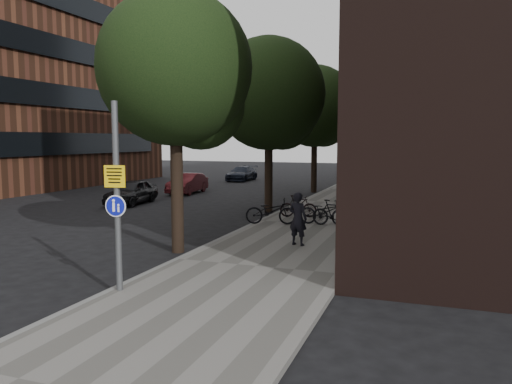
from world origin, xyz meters
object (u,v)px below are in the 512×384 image
at_px(signpost, 117,196).
at_px(parked_car_near, 131,192).
at_px(pedestrian, 298,219).
at_px(parked_bike_facade_near, 324,212).

distance_m(signpost, parked_car_near, 15.40).
relative_size(pedestrian, parked_bike_facade_near, 0.86).
height_order(pedestrian, parked_car_near, pedestrian).
bearing_deg(parked_bike_facade_near, parked_car_near, 77.18).
bearing_deg(parked_car_near, pedestrian, -39.32).
distance_m(signpost, parked_bike_facade_near, 9.82).
height_order(parked_bike_facade_near, parked_car_near, parked_car_near).
bearing_deg(signpost, parked_bike_facade_near, 66.93).
bearing_deg(parked_car_near, parked_bike_facade_near, -23.18).
height_order(pedestrian, parked_bike_facade_near, pedestrian).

